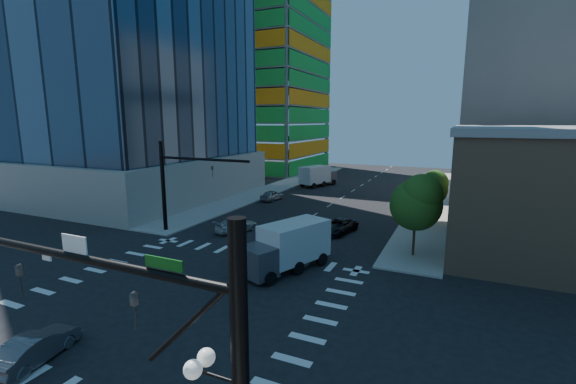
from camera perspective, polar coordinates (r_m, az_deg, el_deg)
The scene contains 15 objects.
ground at distance 26.27m, azimuth -15.52°, elevation -14.90°, with size 160.00×160.00×0.00m, color black.
road_markings at distance 26.26m, azimuth -15.52°, elevation -14.89°, with size 20.00×20.00×0.01m, color silver.
sidewalk_ne at distance 59.11m, azimuth 20.90°, elevation -0.95°, with size 5.00×60.00×0.15m, color gray.
sidewalk_nw at distance 65.37m, azimuth -1.49°, elevation 0.78°, with size 5.00×60.00×0.15m, color gray.
construction_building at distance 91.76m, azimuth -4.13°, elevation 18.93°, with size 25.16×34.50×70.60m.
bg_building_ne at distance 73.94m, azimuth 33.89°, elevation 11.00°, with size 24.00×30.00×28.00m, color #68635D.
signal_mast_nw at distance 39.45m, azimuth -16.45°, elevation 1.90°, with size 10.20×0.40×9.00m.
tree_south at distance 32.67m, azimuth 18.65°, elevation -1.38°, with size 4.16×4.16×6.82m.
tree_north at distance 44.55m, azimuth 20.59°, elevation 0.64°, with size 3.54×3.52×5.78m.
car_nb_far at distance 39.09m, azimuth 7.49°, elevation -5.02°, with size 2.32×5.03×1.40m, color black.
car_sb_near at distance 39.52m, azimuth -7.60°, elevation -4.89°, with size 1.90×4.67×1.35m, color silver.
car_sb_mid at distance 54.52m, azimuth -2.37°, elevation -0.49°, with size 1.71×4.24×1.45m, color #95989B.
car_sb_cross at distance 22.66m, azimuth -33.29°, elevation -18.68°, with size 1.46×4.17×1.38m, color #54545A.
box_truck_near at distance 29.01m, azimuth -0.58°, elevation -8.71°, with size 5.12×7.27×3.51m.
box_truck_far at distance 66.69m, azimuth 4.61°, elevation 2.23°, with size 4.98×7.24×3.50m.
Camera 1 is at (15.59, -17.99, 11.09)m, focal length 24.00 mm.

